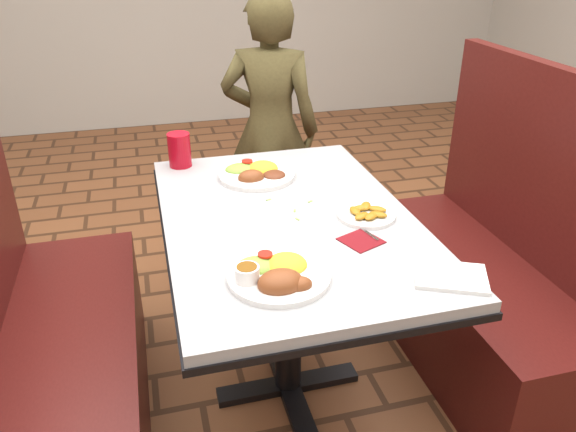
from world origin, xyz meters
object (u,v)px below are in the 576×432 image
at_px(red_tumbler, 179,150).
at_px(far_dinner_plate, 256,170).
at_px(booth_bench_left, 54,358).
at_px(plantain_plate, 366,214).
at_px(booth_bench_right, 483,287).
at_px(dining_table, 288,241).
at_px(near_dinner_plate, 277,270).
at_px(diner_person, 270,130).

bearing_deg(red_tumbler, far_dinner_plate, -34.49).
bearing_deg(booth_bench_left, plantain_plate, -3.95).
xyz_separation_m(booth_bench_right, far_dinner_plate, (-0.83, 0.35, 0.45)).
height_order(dining_table, far_dinner_plate, far_dinner_plate).
distance_m(dining_table, booth_bench_right, 0.86).
height_order(plantain_plate, red_tumbler, red_tumbler).
bearing_deg(plantain_plate, booth_bench_right, 7.44).
xyz_separation_m(booth_bench_right, red_tumbler, (-1.10, 0.54, 0.49)).
relative_size(booth_bench_left, far_dinner_plate, 4.16).
height_order(booth_bench_right, near_dinner_plate, booth_bench_right).
height_order(diner_person, red_tumbler, diner_person).
bearing_deg(diner_person, near_dinner_plate, 100.29).
xyz_separation_m(dining_table, near_dinner_plate, (-0.13, -0.36, 0.13)).
relative_size(dining_table, booth_bench_right, 1.01).
height_order(diner_person, plantain_plate, diner_person).
bearing_deg(diner_person, red_tumbler, 70.53).
relative_size(booth_bench_left, red_tumbler, 8.99).
bearing_deg(booth_bench_left, far_dinner_plate, 24.57).
height_order(booth_bench_left, booth_bench_right, same).
relative_size(booth_bench_right, red_tumbler, 8.99).
bearing_deg(booth_bench_right, booth_bench_left, 180.00).
bearing_deg(plantain_plate, far_dinner_plate, 123.08).
height_order(diner_person, near_dinner_plate, diner_person).
relative_size(dining_table, diner_person, 0.89).
relative_size(far_dinner_plate, red_tumbler, 2.16).
height_order(dining_table, booth_bench_right, booth_bench_right).
bearing_deg(plantain_plate, red_tumbler, 131.84).
height_order(dining_table, red_tumbler, red_tumbler).
relative_size(booth_bench_left, plantain_plate, 6.34).
xyz_separation_m(dining_table, booth_bench_right, (0.80, 0.00, -0.32)).
relative_size(booth_bench_left, diner_person, 0.88).
bearing_deg(plantain_plate, diner_person, 92.52).
distance_m(far_dinner_plate, plantain_plate, 0.51).
bearing_deg(booth_bench_left, near_dinner_plate, -27.87).
distance_m(booth_bench_right, far_dinner_plate, 1.00).
height_order(dining_table, plantain_plate, plantain_plate).
distance_m(far_dinner_plate, red_tumbler, 0.33).
height_order(booth_bench_left, red_tumbler, booth_bench_left).
relative_size(diner_person, far_dinner_plate, 4.73).
bearing_deg(near_dinner_plate, diner_person, 77.40).
distance_m(diner_person, near_dinner_plate, 1.47).
xyz_separation_m(dining_table, booth_bench_left, (-0.80, 0.00, -0.32)).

